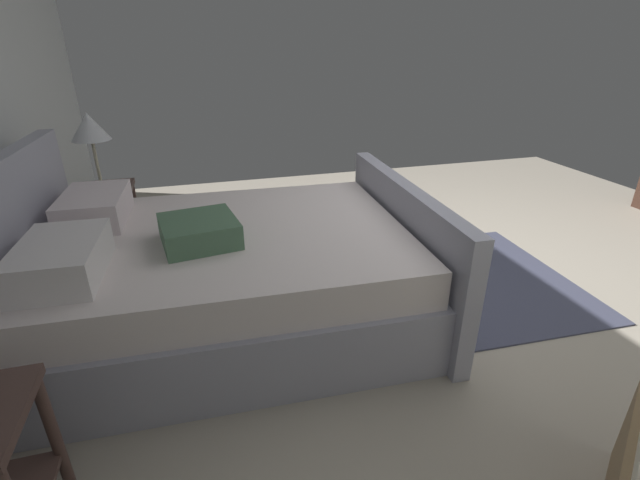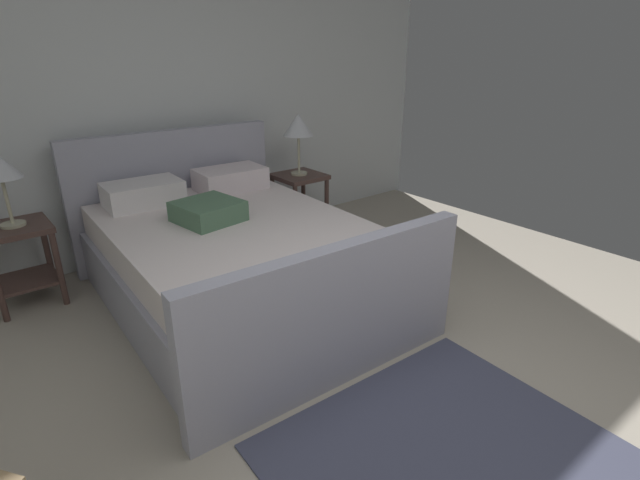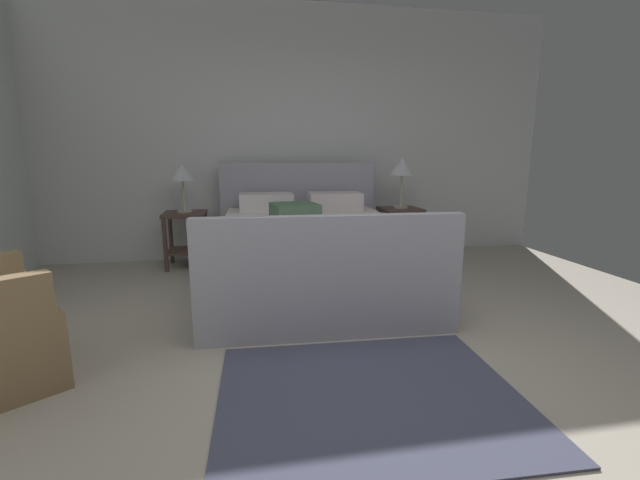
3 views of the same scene
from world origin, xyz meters
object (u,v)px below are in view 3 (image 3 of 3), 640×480
at_px(nightstand_left, 186,230).
at_px(bed, 309,250).
at_px(table_lamp_left, 182,174).
at_px(nightstand_right, 400,225).
at_px(table_lamp_right, 402,168).

bearing_deg(nightstand_left, bed, -37.78).
xyz_separation_m(bed, table_lamp_left, (-1.20, 0.93, 0.66)).
bearing_deg(nightstand_right, bed, -145.33).
xyz_separation_m(nightstand_left, table_lamp_left, (-0.00, 0.00, 0.60)).
height_order(nightstand_right, nightstand_left, same).
height_order(table_lamp_right, table_lamp_left, table_lamp_right).
distance_m(bed, nightstand_left, 1.52).
bearing_deg(table_lamp_left, nightstand_left, -63.43).
bearing_deg(table_lamp_right, bed, -145.33).
distance_m(nightstand_right, nightstand_left, 2.40).
bearing_deg(table_lamp_left, nightstand_right, -2.42).
bearing_deg(table_lamp_right, nightstand_left, 177.58).
bearing_deg(nightstand_left, nightstand_right, -2.42).
bearing_deg(nightstand_right, nightstand_left, 177.58).
bearing_deg(nightstand_right, table_lamp_left, 177.58).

